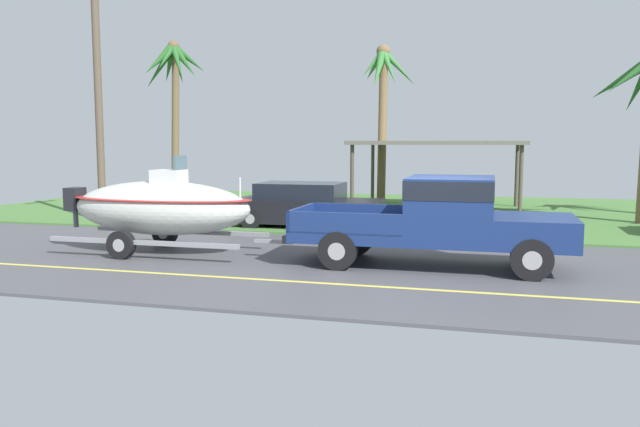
# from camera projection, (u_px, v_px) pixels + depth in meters

# --- Properties ---
(ground) EXTENTS (36.00, 22.00, 0.11)m
(ground) POSITION_uv_depth(u_px,v_px,m) (450.00, 221.00, 21.08)
(ground) COLOR #4C4C51
(pickup_truck_towing) EXTENTS (5.99, 2.05, 1.89)m
(pickup_truck_towing) POSITION_uv_depth(u_px,v_px,m) (449.00, 217.00, 13.19)
(pickup_truck_towing) COLOR navy
(pickup_truck_towing) RESTS_ON ground
(boat_on_trailer) EXTENTS (5.79, 2.20, 2.30)m
(boat_on_trailer) POSITION_uv_depth(u_px,v_px,m) (160.00, 207.00, 14.95)
(boat_on_trailer) COLOR gray
(boat_on_trailer) RESTS_ON ground
(parked_sedan_near) EXTENTS (4.49, 1.93, 1.38)m
(parked_sedan_near) POSITION_uv_depth(u_px,v_px,m) (306.00, 206.00, 19.38)
(parked_sedan_near) COLOR black
(parked_sedan_near) RESTS_ON ground
(carport_awning) EXTENTS (6.33, 4.52, 2.66)m
(carport_awning) POSITION_uv_depth(u_px,v_px,m) (439.00, 144.00, 23.90)
(carport_awning) COLOR #4C4238
(carport_awning) RESTS_ON ground
(palm_tree_near_left) EXTENTS (2.35, 3.18, 6.69)m
(palm_tree_near_left) POSITION_uv_depth(u_px,v_px,m) (384.00, 86.00, 26.55)
(palm_tree_near_left) COLOR brown
(palm_tree_near_left) RESTS_ON ground
(palm_tree_far_left) EXTENTS (2.77, 2.82, 6.70)m
(palm_tree_far_left) POSITION_uv_depth(u_px,v_px,m) (173.00, 77.00, 25.71)
(palm_tree_far_left) COLOR brown
(palm_tree_far_left) RESTS_ON ground
(utility_pole) EXTENTS (0.24, 1.80, 8.26)m
(utility_pole) POSITION_uv_depth(u_px,v_px,m) (98.00, 89.00, 20.10)
(utility_pole) COLOR brown
(utility_pole) RESTS_ON ground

